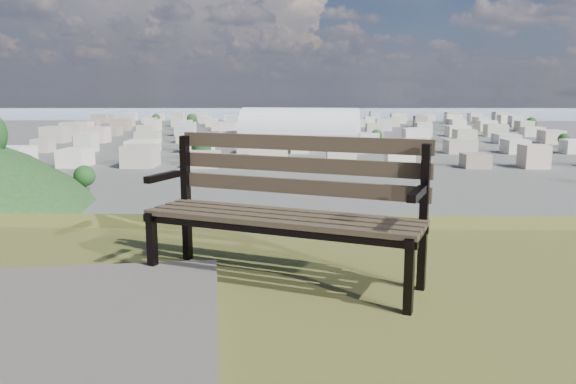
{
  "coord_description": "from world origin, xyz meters",
  "views": [
    {
      "loc": [
        -0.37,
        -1.39,
        26.32
      ],
      "look_at": [
        -0.51,
        4.39,
        25.3
      ],
      "focal_mm": 35.0,
      "sensor_mm": 36.0,
      "label": 1
    }
  ],
  "objects": [
    {
      "name": "park_bench",
      "position": [
        -0.47,
        2.5,
        25.57
      ],
      "size": [
        2.03,
        1.28,
        1.02
      ],
      "rotation": [
        0.0,
        0.0,
        -0.37
      ],
      "color": "#493D2A",
      "rests_on": "hilltop_mesa"
    },
    {
      "name": "arena",
      "position": [
        -0.95,
        285.48,
        5.91
      ],
      "size": [
        62.89,
        35.1,
        25.09
      ],
      "rotation": [
        0.0,
        0.0,
        -0.18
      ],
      "color": "silver",
      "rests_on": "ground"
    },
    {
      "name": "city_blocks",
      "position": [
        0.0,
        394.44,
        3.5
      ],
      "size": [
        395.0,
        361.0,
        7.0
      ],
      "color": "beige",
      "rests_on": "ground"
    },
    {
      "name": "city_trees",
      "position": [
        -26.39,
        319.0,
        4.83
      ],
      "size": [
        406.52,
        387.2,
        9.98
      ],
      "color": "#34261A",
      "rests_on": "ground"
    },
    {
      "name": "bay_water",
      "position": [
        0.0,
        900.0,
        0.0
      ],
      "size": [
        2400.0,
        700.0,
        0.12
      ],
      "primitive_type": "cube",
      "color": "#7F8EA2",
      "rests_on": "ground"
    },
    {
      "name": "far_hills",
      "position": [
        -60.92,
        1402.93,
        25.47
      ],
      "size": [
        2050.0,
        340.0,
        60.0
      ],
      "color": "#9BACC1",
      "rests_on": "ground"
    }
  ]
}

